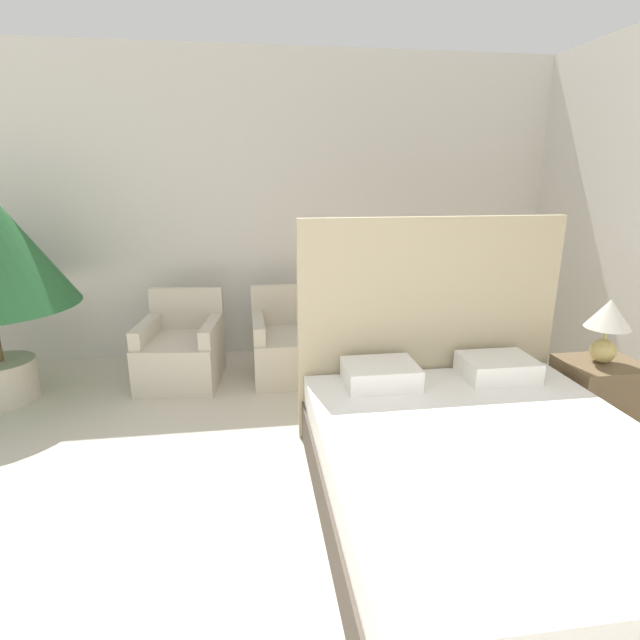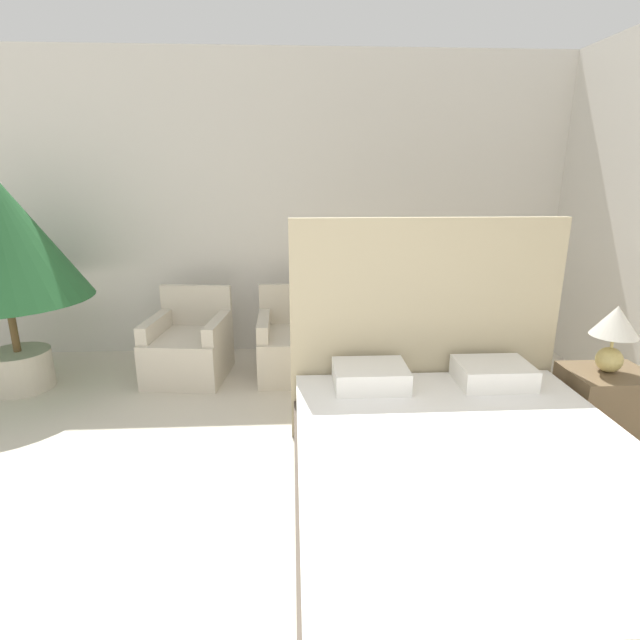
{
  "view_description": "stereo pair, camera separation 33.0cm",
  "coord_description": "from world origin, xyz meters",
  "px_view_note": "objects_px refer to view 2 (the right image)",
  "views": [
    {
      "loc": [
        -0.12,
        -0.81,
        1.79
      ],
      "look_at": [
        0.41,
        2.91,
        0.68
      ],
      "focal_mm": 28.0,
      "sensor_mm": 36.0,
      "label": 1
    },
    {
      "loc": [
        0.21,
        -0.84,
        1.79
      ],
      "look_at": [
        0.41,
        2.91,
        0.68
      ],
      "focal_mm": 28.0,
      "sensor_mm": 36.0,
      "label": 2
    }
  ],
  "objects_px": {
    "armchair_near_window_left": "(189,350)",
    "armchair_near_window_right": "(296,348)",
    "table_lamp": "(615,329)",
    "bed": "(466,473)",
    "nightstand": "(604,408)"
  },
  "relations": [
    {
      "from": "armchair_near_window_left",
      "to": "armchair_near_window_right",
      "type": "xyz_separation_m",
      "value": [
        0.97,
        0.0,
        0.0
      ]
    },
    {
      "from": "armchair_near_window_right",
      "to": "table_lamp",
      "type": "distance_m",
      "value": 2.53
    },
    {
      "from": "bed",
      "to": "table_lamp",
      "type": "xyz_separation_m",
      "value": [
        1.2,
        0.76,
        0.53
      ]
    },
    {
      "from": "armchair_near_window_left",
      "to": "nightstand",
      "type": "xyz_separation_m",
      "value": [
        3.05,
        -1.34,
        0.01
      ]
    },
    {
      "from": "armchair_near_window_left",
      "to": "armchair_near_window_right",
      "type": "height_order",
      "value": "same"
    },
    {
      "from": "armchair_near_window_right",
      "to": "nightstand",
      "type": "relative_size",
      "value": 1.48
    },
    {
      "from": "bed",
      "to": "nightstand",
      "type": "relative_size",
      "value": 4.04
    },
    {
      "from": "table_lamp",
      "to": "nightstand",
      "type": "bearing_deg",
      "value": -26.12
    },
    {
      "from": "bed",
      "to": "table_lamp",
      "type": "relative_size",
      "value": 4.74
    },
    {
      "from": "bed",
      "to": "armchair_near_window_left",
      "type": "bearing_deg",
      "value": 131.37
    },
    {
      "from": "bed",
      "to": "nightstand",
      "type": "height_order",
      "value": "bed"
    },
    {
      "from": "armchair_near_window_left",
      "to": "table_lamp",
      "type": "distance_m",
      "value": 3.36
    },
    {
      "from": "armchair_near_window_right",
      "to": "table_lamp",
      "type": "xyz_separation_m",
      "value": [
        2.07,
        -1.33,
        0.56
      ]
    },
    {
      "from": "bed",
      "to": "armchair_near_window_right",
      "type": "bearing_deg",
      "value": 112.66
    },
    {
      "from": "armchair_near_window_left",
      "to": "table_lamp",
      "type": "bearing_deg",
      "value": -16.59
    }
  ]
}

